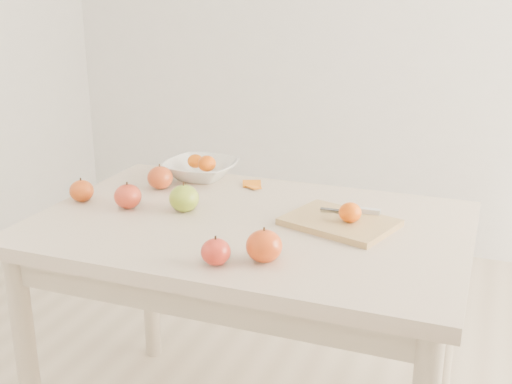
% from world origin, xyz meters
% --- Properties ---
extents(table, '(1.20, 0.80, 0.75)m').
position_xyz_m(table, '(0.00, 0.00, 0.65)').
color(table, beige).
rests_on(table, ground).
extents(cutting_board, '(0.34, 0.28, 0.02)m').
position_xyz_m(cutting_board, '(0.24, 0.06, 0.76)').
color(cutting_board, tan).
rests_on(cutting_board, table).
extents(board_tangerine, '(0.06, 0.06, 0.05)m').
position_xyz_m(board_tangerine, '(0.27, 0.05, 0.80)').
color(board_tangerine, '#D24D07').
rests_on(board_tangerine, cutting_board).
extents(fruit_bowl, '(0.24, 0.24, 0.06)m').
position_xyz_m(fruit_bowl, '(-0.30, 0.32, 0.78)').
color(fruit_bowl, white).
rests_on(fruit_bowl, table).
extents(bowl_tangerine_near, '(0.05, 0.05, 0.05)m').
position_xyz_m(bowl_tangerine_near, '(-0.33, 0.33, 0.81)').
color(bowl_tangerine_near, orange).
rests_on(bowl_tangerine_near, fruit_bowl).
extents(bowl_tangerine_far, '(0.06, 0.06, 0.05)m').
position_xyz_m(bowl_tangerine_far, '(-0.27, 0.31, 0.81)').
color(bowl_tangerine_far, '#CA3F07').
rests_on(bowl_tangerine_far, fruit_bowl).
extents(orange_peel_a, '(0.07, 0.06, 0.01)m').
position_xyz_m(orange_peel_a, '(-0.11, 0.31, 0.75)').
color(orange_peel_a, '#C7630E').
rests_on(orange_peel_a, table).
extents(orange_peel_b, '(0.06, 0.05, 0.01)m').
position_xyz_m(orange_peel_b, '(-0.10, 0.28, 0.75)').
color(orange_peel_b, '#C9620E').
rests_on(orange_peel_b, table).
extents(paring_knife, '(0.17, 0.05, 0.01)m').
position_xyz_m(paring_knife, '(0.29, 0.13, 0.78)').
color(paring_knife, silver).
rests_on(paring_knife, cutting_board).
extents(apple_green, '(0.09, 0.09, 0.08)m').
position_xyz_m(apple_green, '(-0.21, 0.01, 0.79)').
color(apple_green, olive).
rests_on(apple_green, table).
extents(apple_red_c, '(0.07, 0.07, 0.06)m').
position_xyz_m(apple_red_c, '(0.03, -0.30, 0.78)').
color(apple_red_c, '#9D0810').
rests_on(apple_red_c, table).
extents(apple_red_a, '(0.08, 0.08, 0.07)m').
position_xyz_m(apple_red_a, '(-0.38, 0.17, 0.79)').
color(apple_red_a, maroon).
rests_on(apple_red_a, table).
extents(apple_red_b, '(0.08, 0.08, 0.07)m').
position_xyz_m(apple_red_b, '(-0.37, -0.03, 0.79)').
color(apple_red_b, maroon).
rests_on(apple_red_b, table).
extents(apple_red_e, '(0.09, 0.09, 0.08)m').
position_xyz_m(apple_red_e, '(0.13, -0.24, 0.79)').
color(apple_red_e, '#8D0307').
rests_on(apple_red_e, table).
extents(apple_red_d, '(0.07, 0.07, 0.07)m').
position_xyz_m(apple_red_d, '(-0.54, -0.02, 0.78)').
color(apple_red_d, '#9D1E0C').
rests_on(apple_red_d, table).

